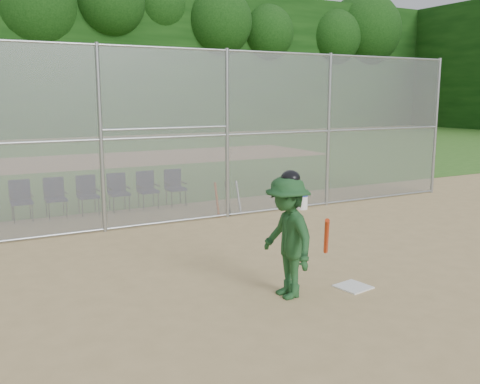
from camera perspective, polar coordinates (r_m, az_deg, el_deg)
name	(u,v)px	position (r m, az deg, el deg)	size (l,w,h in m)	color
ground	(317,287)	(8.47, 8.18, -10.03)	(100.00, 100.00, 0.00)	tan
grass_strip	(76,162)	(24.99, -17.14, 3.11)	(100.00, 100.00, 0.00)	#31631D
dirt_patch_far	(76,162)	(24.99, -17.14, 3.11)	(24.00, 24.00, 0.00)	tan
backstop_fence	(188,133)	(12.35, -5.54, 6.26)	(16.09, 0.09, 4.00)	gray
treeline	(60,39)	(26.91, -18.65, 15.24)	(81.00, 60.00, 11.00)	black
home_plate	(353,287)	(8.56, 11.97, -9.86)	(0.46, 0.46, 0.02)	white
batter_at_plate	(287,237)	(7.79, 5.07, -4.75)	(0.98, 1.27, 1.88)	#1C4621
water_cooler	(302,202)	(14.00, 6.63, -1.03)	(0.31, 0.31, 0.39)	white
spare_bats	(228,199)	(13.17, -1.31, -0.71)	(0.66, 0.33, 0.84)	#D84C14
chair_2	(21,201)	(13.52, -22.28, -0.92)	(0.54, 0.52, 0.96)	black
chair_3	(56,198)	(13.62, -19.05, -0.63)	(0.54, 0.52, 0.96)	black
chair_4	(88,195)	(13.76, -15.88, -0.35)	(0.54, 0.52, 0.96)	black
chair_5	(119,193)	(13.94, -12.78, -0.08)	(0.54, 0.52, 0.96)	black
chair_6	(148,190)	(14.16, -9.77, 0.18)	(0.54, 0.52, 0.96)	black
chair_7	(176,188)	(14.42, -6.86, 0.44)	(0.54, 0.52, 0.96)	black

